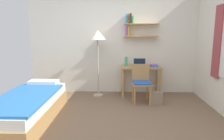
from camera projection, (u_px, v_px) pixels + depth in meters
The scene contains 10 objects.
ground_plane at pixel (115, 125), 3.45m from camera, with size 5.28×5.28×0.00m, color brown.
wall_back at pixel (117, 41), 5.20m from camera, with size 4.40×0.27×2.60m.
bed at pixel (28, 107), 3.61m from camera, with size 0.86×2.04×0.54m.
desk at pixel (141, 72), 5.00m from camera, with size 0.96×0.53×0.72m.
desk_chair at pixel (141, 81), 4.53m from camera, with size 0.42×0.40×0.84m.
standing_lamp at pixel (98, 39), 4.84m from camera, with size 0.38×0.38×1.59m.
laptop at pixel (140, 64), 4.98m from camera, with size 0.32×0.21×0.20m.
water_bottle at pixel (126, 61), 5.02m from camera, with size 0.07×0.07×0.22m, color #42A87F.
book_stack at pixel (154, 66), 4.91m from camera, with size 0.18×0.24×0.06m.
handbag at pixel (156, 98), 4.43m from camera, with size 0.27×0.11×0.42m.
Camera 1 is at (0.05, -3.23, 1.53)m, focal length 33.08 mm.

